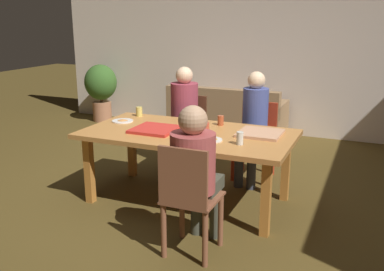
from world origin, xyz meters
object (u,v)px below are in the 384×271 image
at_px(dining_table, 188,139).
at_px(pizza_box_0, 260,133).
at_px(chair_2, 187,127).
at_px(potted_plant, 101,87).
at_px(pizza_box_1, 155,129).
at_px(plate_1, 211,139).
at_px(drinking_glass_3, 221,120).
at_px(couch, 227,119).
at_px(drinking_glass_0, 205,128).
at_px(chair_0, 256,137).
at_px(person_2, 183,110).
at_px(plate_0, 123,121).
at_px(person_1, 195,166).
at_px(chair_1, 189,198).
at_px(drinking_glass_2, 240,138).
at_px(drinking_glass_1, 139,112).
at_px(person_0, 253,120).

height_order(dining_table, pizza_box_0, pizza_box_0).
bearing_deg(chair_2, potted_plant, 146.06).
xyz_separation_m(pizza_box_1, potted_plant, (-2.49, 2.68, -0.13)).
height_order(plate_1, drinking_glass_3, drinking_glass_3).
bearing_deg(couch, pizza_box_0, -64.18).
xyz_separation_m(drinking_glass_0, couch, (-0.58, 2.37, -0.49)).
distance_m(chair_0, pizza_box_1, 1.32).
bearing_deg(plate_1, pizza_box_1, 170.03).
relative_size(person_2, plate_0, 5.49).
bearing_deg(person_1, plate_1, 100.00).
height_order(chair_1, plate_1, chair_1).
height_order(person_2, drinking_glass_2, person_2).
bearing_deg(plate_1, drinking_glass_2, -4.39).
relative_size(chair_0, plate_1, 4.20).
xyz_separation_m(pizza_box_0, drinking_glass_2, (-0.08, -0.39, 0.04)).
bearing_deg(pizza_box_1, plate_1, -9.97).
relative_size(drinking_glass_1, couch, 0.06).
height_order(drinking_glass_1, drinking_glass_2, drinking_glass_2).
bearing_deg(plate_1, drinking_glass_1, 150.80).
relative_size(person_1, chair_2, 1.36).
xyz_separation_m(dining_table, couch, (-0.41, 2.40, -0.36)).
bearing_deg(plate_0, potted_plant, 128.78).
height_order(pizza_box_1, potted_plant, potted_plant).
distance_m(pizza_box_1, potted_plant, 3.66).
relative_size(dining_table, person_0, 1.66).
bearing_deg(chair_0, pizza_box_0, -73.11).
bearing_deg(chair_1, plate_0, 138.88).
relative_size(person_0, pizza_box_1, 2.94).
distance_m(drinking_glass_1, potted_plant, 2.98).
bearing_deg(chair_0, drinking_glass_0, -105.39).
distance_m(pizza_box_1, couch, 2.53).
xyz_separation_m(drinking_glass_3, couch, (-0.61, 2.03, -0.49)).
bearing_deg(plate_1, potted_plant, 138.16).
relative_size(drinking_glass_0, drinking_glass_3, 1.05).
distance_m(dining_table, plate_1, 0.38).
bearing_deg(pizza_box_1, drinking_glass_3, 41.82).
xyz_separation_m(chair_0, potted_plant, (-3.23, 1.62, 0.14)).
bearing_deg(person_1, chair_0, 90.00).
distance_m(person_0, potted_plant, 3.69).
bearing_deg(person_1, drinking_glass_0, 106.74).
bearing_deg(drinking_glass_0, drinking_glass_3, 84.24).
distance_m(pizza_box_1, plate_0, 0.54).
bearing_deg(pizza_box_1, couch, 92.13).
relative_size(dining_table, drinking_glass_3, 20.27).
bearing_deg(pizza_box_1, chair_1, -49.82).
xyz_separation_m(chair_1, potted_plant, (-3.23, 3.56, 0.12)).
height_order(plate_1, drinking_glass_1, drinking_glass_1).
height_order(drinking_glass_1, potted_plant, potted_plant).
distance_m(plate_0, drinking_glass_2, 1.44).
relative_size(chair_2, plate_1, 4.27).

